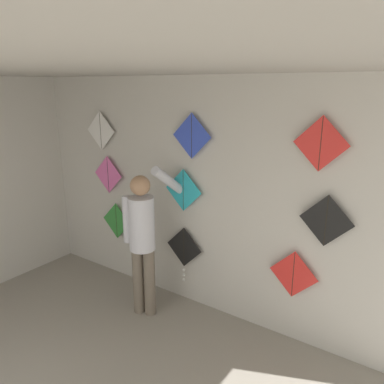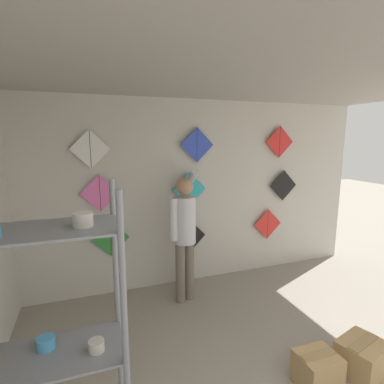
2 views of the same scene
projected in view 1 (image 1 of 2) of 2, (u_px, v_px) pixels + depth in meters
name	position (u px, v px, depth m)	size (l,w,h in m)	color
back_panel	(195.00, 197.00, 4.49)	(5.76, 0.06, 2.80)	beige
ceiling_slab	(38.00, 65.00, 2.57)	(5.76, 4.60, 0.04)	#A8A399
shopkeeper	(143.00, 233.00, 4.33)	(0.45, 0.69, 1.84)	#726656
kite_0	(117.00, 221.00, 5.27)	(0.52, 0.01, 0.52)	#338C38
kite_1	(184.00, 250.00, 4.67)	(0.52, 0.04, 0.73)	black
kite_2	(293.00, 274.00, 3.87)	(0.52, 0.01, 0.52)	red
kite_3	(108.00, 175.00, 5.15)	(0.52, 0.01, 0.52)	pink
kite_4	(183.00, 190.00, 4.45)	(0.52, 0.01, 0.52)	#28B2C6
kite_5	(326.00, 221.00, 3.55)	(0.52, 0.01, 0.52)	black
kite_6	(101.00, 131.00, 5.04)	(0.52, 0.01, 0.52)	white
kite_7	(192.00, 136.00, 4.21)	(0.52, 0.01, 0.52)	blue
kite_8	(321.00, 144.00, 3.41)	(0.52, 0.01, 0.52)	red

